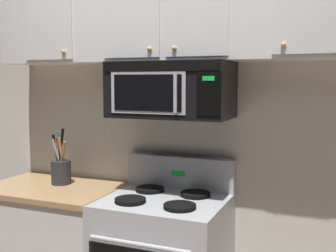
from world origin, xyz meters
name	(u,v)px	position (x,y,z in m)	size (l,w,h in m)	color
back_wall	(185,122)	(0.00, 0.79, 1.35)	(5.20, 0.10, 2.70)	silver
over_range_microwave	(171,90)	(0.00, 0.54, 1.58)	(0.76, 0.43, 0.35)	black
upper_cabinets	(173,17)	(0.00, 0.57, 2.02)	(2.50, 0.36, 0.55)	silver
counter_segment	(56,247)	(-0.84, 0.43, 0.45)	(0.93, 0.65, 0.90)	silver
utensil_crock_charcoal	(61,169)	(-0.83, 0.50, 1.01)	(0.14, 0.14, 0.40)	#2D2D33
salt_shaker	(65,171)	(-0.89, 0.64, 0.96)	(0.05, 0.05, 0.11)	white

